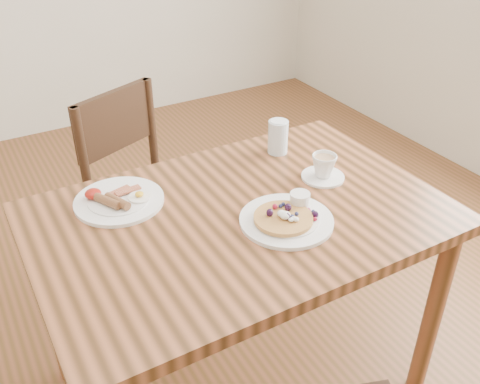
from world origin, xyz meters
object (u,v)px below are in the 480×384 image
at_px(dining_table, 240,239).
at_px(pancake_plate, 287,217).
at_px(teacup_saucer, 324,168).
at_px(water_glass, 278,137).
at_px(breakfast_plate, 118,200).
at_px(chair_far, 146,190).

xyz_separation_m(dining_table, pancake_plate, (0.09, -0.11, 0.11)).
bearing_deg(teacup_saucer, water_glass, 97.47).
bearing_deg(water_glass, breakfast_plate, -176.82).
xyz_separation_m(dining_table, breakfast_plate, (-0.29, 0.23, 0.11)).
bearing_deg(pancake_plate, chair_far, 101.55).
bearing_deg(pancake_plate, teacup_saucer, 31.08).
relative_size(pancake_plate, teacup_saucer, 1.93).
bearing_deg(teacup_saucer, dining_table, -173.75).
bearing_deg(water_glass, chair_far, 132.78).
bearing_deg(chair_far, teacup_saucer, 99.72).
xyz_separation_m(pancake_plate, teacup_saucer, (0.24, 0.14, 0.02)).
height_order(breakfast_plate, teacup_saucer, teacup_saucer).
bearing_deg(chair_far, water_glass, 109.93).
bearing_deg(breakfast_plate, chair_far, 61.64).
height_order(chair_far, pancake_plate, chair_far).
distance_m(chair_far, breakfast_plate, 0.56).
distance_m(chair_far, pancake_plate, 0.83).
bearing_deg(chair_far, breakfast_plate, 38.79).
bearing_deg(chair_far, dining_table, 72.64).
relative_size(pancake_plate, water_glass, 2.28).
distance_m(dining_table, water_glass, 0.43).
bearing_deg(water_glass, pancake_plate, -119.74).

